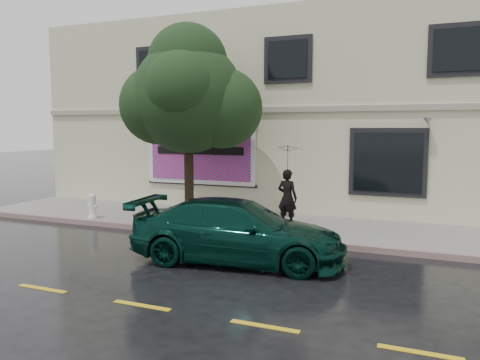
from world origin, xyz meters
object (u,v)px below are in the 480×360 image
at_px(street_tree, 188,98).
at_px(fire_hydrant, 93,206).
at_px(pedestrian, 287,198).
at_px(car, 238,231).

relative_size(street_tree, fire_hydrant, 6.86).
distance_m(street_tree, fire_hydrant, 4.57).
bearing_deg(pedestrian, street_tree, 14.42).
height_order(pedestrian, street_tree, street_tree).
distance_m(car, pedestrian, 3.46).
bearing_deg(car, fire_hydrant, 62.87).
relative_size(pedestrian, street_tree, 0.30).
bearing_deg(fire_hydrant, pedestrian, 0.58).
xyz_separation_m(pedestrian, fire_hydrant, (-6.03, -1.20, -0.44)).
bearing_deg(street_tree, pedestrian, 2.88).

